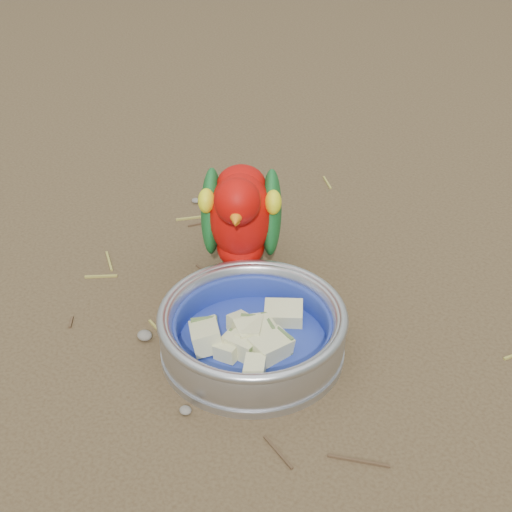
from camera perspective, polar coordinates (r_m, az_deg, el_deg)
The scene contains 6 objects.
ground at distance 0.93m, azimuth 0.73°, elevation -8.02°, with size 60.00×60.00×0.00m, color #4D3B25.
food_bowl at distance 0.95m, azimuth -0.26°, elevation -6.66°, with size 0.22×0.22×0.02m, color #B2B2BA.
bowl_wall at distance 0.93m, azimuth -0.26°, elevation -5.26°, with size 0.22×0.22×0.04m, color #B2B2BA, non-canonical shape.
fruit_wedges at distance 0.93m, azimuth -0.26°, elevation -5.60°, with size 0.13×0.13×0.03m, color beige, non-canonical shape.
lory_parrot at distance 1.01m, azimuth -1.12°, elevation 2.25°, with size 0.10×0.22×0.18m, color #B60905, non-canonical shape.
ground_debris at distance 0.96m, azimuth 5.59°, elevation -6.37°, with size 0.90×0.80×0.01m, color olive, non-canonical shape.
Camera 1 is at (0.40, -0.56, 0.63)m, focal length 55.00 mm.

